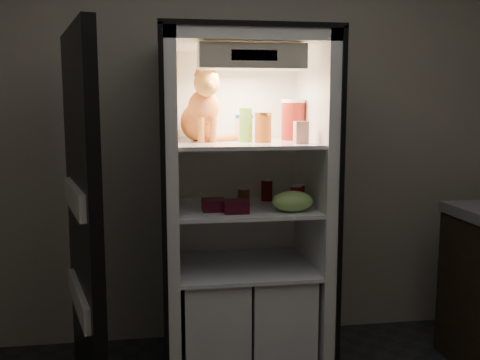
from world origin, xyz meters
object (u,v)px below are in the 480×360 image
at_px(salsa_jar, 263,127).
at_px(refrigerator, 243,230).
at_px(tabby_cat, 202,113).
at_px(soda_can_a, 267,190).
at_px(parmesan_shaker, 246,125).
at_px(pepper_jar, 293,120).
at_px(berry_box_left, 214,205).
at_px(berry_box_right, 236,206).
at_px(mayo_tub, 244,127).
at_px(grape_bag, 292,201).
at_px(condiment_jar, 244,195).
at_px(cream_carton, 301,132).
at_px(soda_can_b, 299,195).
at_px(soda_can_c, 296,196).

bearing_deg(salsa_jar, refrigerator, 133.88).
bearing_deg(refrigerator, tabby_cat, 173.43).
bearing_deg(salsa_jar, tabby_cat, 158.53).
relative_size(tabby_cat, soda_can_a, 3.37).
xyz_separation_m(parmesan_shaker, pepper_jar, (0.29, 0.10, 0.02)).
bearing_deg(parmesan_shaker, berry_box_left, -148.49).
bearing_deg(parmesan_shaker, berry_box_right, -114.32).
distance_m(mayo_tub, grape_bag, 0.53).
relative_size(salsa_jar, condiment_jar, 1.67).
relative_size(tabby_cat, cream_carton, 3.58).
relative_size(tabby_cat, soda_can_b, 3.64).
bearing_deg(soda_can_a, salsa_jar, -108.20).
distance_m(soda_can_a, berry_box_right, 0.38).
xyz_separation_m(pepper_jar, condiment_jar, (-0.29, -0.05, -0.42)).
bearing_deg(pepper_jar, grape_bag, -103.85).
bearing_deg(soda_can_b, berry_box_left, -168.92).
distance_m(parmesan_shaker, cream_carton, 0.31).
bearing_deg(tabby_cat, soda_can_a, -1.66).
bearing_deg(grape_bag, cream_carton, 32.82).
relative_size(tabby_cat, salsa_jar, 2.60).
relative_size(refrigerator, parmesan_shaker, 10.36).
relative_size(parmesan_shaker, mayo_tub, 1.27).
relative_size(parmesan_shaker, salsa_jar, 1.15).
height_order(refrigerator, berry_box_left, refrigerator).
bearing_deg(grape_bag, parmesan_shaker, 137.28).
bearing_deg(berry_box_right, tabby_cat, 120.74).
bearing_deg(salsa_jar, parmesan_shaker, 150.69).
xyz_separation_m(refrigerator, grape_bag, (0.22, -0.25, 0.20)).
height_order(salsa_jar, grape_bag, salsa_jar).
bearing_deg(berry_box_left, soda_can_b, 11.08).
bearing_deg(parmesan_shaker, cream_carton, -32.38).
bearing_deg(cream_carton, soda_can_a, 111.54).
relative_size(salsa_jar, pepper_jar, 0.70).
relative_size(refrigerator, pepper_jar, 8.30).
distance_m(refrigerator, berry_box_right, 0.30).
height_order(refrigerator, parmesan_shaker, refrigerator).
relative_size(refrigerator, tabby_cat, 4.58).
distance_m(parmesan_shaker, pepper_jar, 0.31).
distance_m(parmesan_shaker, condiment_jar, 0.40).
bearing_deg(berry_box_left, grape_bag, -11.62).
bearing_deg(grape_bag, refrigerator, 131.94).
height_order(soda_can_c, berry_box_left, soda_can_c).
xyz_separation_m(mayo_tub, pepper_jar, (0.28, -0.03, 0.04)).
height_order(pepper_jar, berry_box_right, pepper_jar).
relative_size(pepper_jar, soda_can_b, 2.01).
bearing_deg(cream_carton, parmesan_shaker, 147.62).
distance_m(tabby_cat, grape_bag, 0.69).
height_order(parmesan_shaker, soda_can_a, parmesan_shaker).
relative_size(tabby_cat, grape_bag, 1.91).
bearing_deg(soda_can_c, mayo_tub, 137.95).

